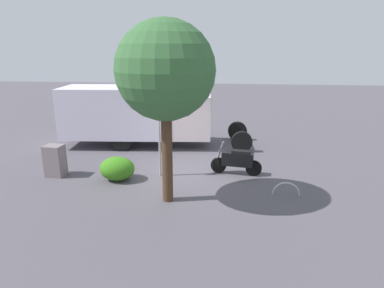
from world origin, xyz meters
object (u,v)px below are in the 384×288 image
(street_tree, at_px, (165,72))
(utility_cabinet, at_px, (55,161))
(motorcycle, at_px, (237,160))
(bike_rack_hoop, at_px, (286,195))
(box_truck_near, at_px, (139,112))
(stop_sign, at_px, (159,114))

(street_tree, bearing_deg, utility_cabinet, -19.93)
(motorcycle, distance_m, utility_cabinet, 6.36)
(motorcycle, height_order, bike_rack_hoop, motorcycle)
(box_truck_near, distance_m, motorcycle, 5.56)
(stop_sign, relative_size, bike_rack_hoop, 3.87)
(box_truck_near, bearing_deg, motorcycle, -41.27)
(stop_sign, bearing_deg, motorcycle, -170.31)
(box_truck_near, distance_m, utility_cabinet, 4.65)
(box_truck_near, bearing_deg, stop_sign, -69.87)
(motorcycle, relative_size, stop_sign, 0.55)
(motorcycle, distance_m, bike_rack_hoop, 2.24)
(stop_sign, distance_m, street_tree, 2.51)
(motorcycle, distance_m, stop_sign, 3.18)
(bike_rack_hoop, bearing_deg, utility_cabinet, -5.97)
(motorcycle, bearing_deg, box_truck_near, -28.20)
(stop_sign, distance_m, bike_rack_hoop, 4.82)
(stop_sign, distance_m, utility_cabinet, 4.02)
(box_truck_near, bearing_deg, street_tree, -72.01)
(motorcycle, xyz_separation_m, utility_cabinet, (6.31, 0.80, 0.03))
(stop_sign, xyz_separation_m, bike_rack_hoop, (-4.13, 1.16, -2.20))
(bike_rack_hoop, bearing_deg, stop_sign, -15.70)
(box_truck_near, height_order, utility_cabinet, box_truck_near)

